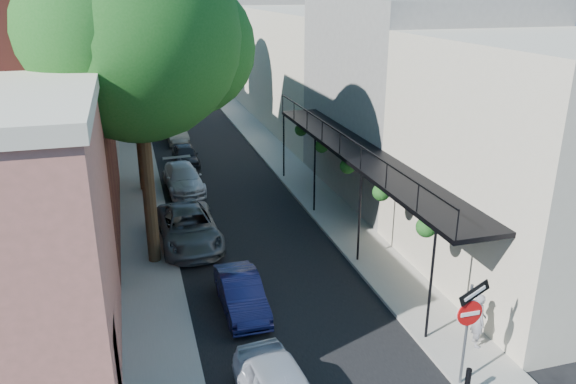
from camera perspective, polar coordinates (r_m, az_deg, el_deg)
road_surface at (r=40.29m, az=-9.63°, el=6.26°), size 6.00×64.00×0.01m
sidewalk_left at (r=40.05m, az=-15.34°, el=5.83°), size 2.00×64.00×0.12m
sidewalk_right at (r=40.88m, az=-4.03°, el=6.77°), size 2.00×64.00×0.12m
buildings_left at (r=38.31m, az=-24.06°, el=11.65°), size 10.10×59.10×12.00m
buildings_right at (r=40.93m, az=3.01°, el=13.02°), size 9.80×55.00×10.00m
sign_post at (r=14.39m, az=17.93°, el=-12.00°), size 0.89×0.17×2.99m
bollard at (r=14.85m, az=17.77°, el=-17.99°), size 0.14×0.14×0.80m
oak_near at (r=19.28m, az=-13.97°, el=14.86°), size 7.48×6.80×11.42m
oak_mid at (r=27.28m, az=-14.78°, el=14.44°), size 6.60×6.00×10.20m
oak_far at (r=36.23m, az=-15.39°, el=17.54°), size 7.70×7.00×11.90m
parked_car_b at (r=17.62m, az=-4.77°, el=-10.24°), size 1.22×3.44×1.13m
parked_car_c at (r=22.12m, az=-10.04°, el=-3.62°), size 2.33×4.84×1.33m
parked_car_d at (r=28.10m, az=-10.60°, el=1.40°), size 1.92×4.26×1.21m
parked_car_e at (r=32.09m, az=-10.39°, el=3.69°), size 1.39×3.34×1.13m
parked_car_f at (r=36.95m, az=-11.24°, el=5.83°), size 1.33×3.56×1.16m
parked_car_g at (r=42.80m, az=-12.18°, el=7.76°), size 2.61×4.73×1.25m
pedestrian at (r=16.55m, az=18.81°, el=-12.19°), size 0.54×0.66×1.57m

